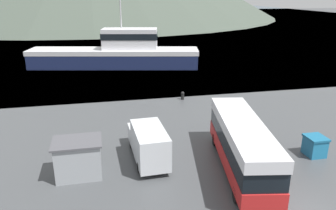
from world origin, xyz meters
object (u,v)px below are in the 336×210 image
at_px(dock_kiosk, 78,158).
at_px(delivery_van, 148,142).
at_px(fishing_boat, 117,53).
at_px(tour_bus, 242,143).
at_px(small_boat, 137,62).
at_px(storage_bin, 315,146).

bearing_deg(dock_kiosk, delivery_van, 13.32).
bearing_deg(delivery_van, fishing_boat, 88.10).
relative_size(tour_bus, small_boat, 1.78).
height_order(delivery_van, fishing_boat, fishing_boat).
distance_m(storage_bin, dock_kiosk, 16.34).
relative_size(fishing_boat, small_boat, 4.45).
height_order(storage_bin, dock_kiosk, dock_kiosk).
relative_size(tour_bus, dock_kiosk, 3.46).
bearing_deg(fishing_boat, small_boat, -59.58).
bearing_deg(storage_bin, fishing_boat, 110.05).
bearing_deg(delivery_van, tour_bus, -25.70).
bearing_deg(small_boat, delivery_van, 118.49).
bearing_deg(tour_bus, delivery_van, 166.59).
bearing_deg(fishing_boat, tour_bus, -158.08).
xyz_separation_m(tour_bus, fishing_boat, (-5.82, 33.01, 0.32)).
xyz_separation_m(tour_bus, dock_kiosk, (-10.34, 1.42, -0.65)).
distance_m(tour_bus, fishing_boat, 33.52).
relative_size(tour_bus, delivery_van, 1.73).
distance_m(delivery_van, storage_bin, 11.86).
height_order(delivery_van, small_boat, delivery_van).
relative_size(storage_bin, dock_kiosk, 0.48).
height_order(tour_bus, small_boat, tour_bus).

